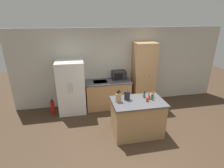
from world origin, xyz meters
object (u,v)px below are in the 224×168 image
kettle (127,95)px  fire_extinguisher (53,107)px  knife_block (118,98)px  spice_bottle_short_red (149,95)px  pantry_cabinet (143,75)px  microwave (119,75)px  spice_bottle_orange_cap (147,100)px  refrigerator (71,87)px  spice_bottle_pale_salt (152,97)px  spice_bottle_amber_oil (144,95)px  spice_bottle_green_herb (153,95)px  spice_bottle_tall_dark (150,98)px

kettle → fire_extinguisher: bearing=147.3°
knife_block → spice_bottle_short_red: size_ratio=2.64×
pantry_cabinet → microwave: size_ratio=4.68×
spice_bottle_orange_cap → refrigerator: bearing=139.2°
knife_block → kettle: knife_block is taller
spice_bottle_pale_salt → spice_bottle_orange_cap: size_ratio=1.24×
microwave → knife_block: size_ratio=1.42×
spice_bottle_short_red → spice_bottle_orange_cap: bearing=-120.0°
spice_bottle_orange_cap → kettle: (-0.46, 0.21, 0.07)m
microwave → spice_bottle_orange_cap: bearing=-80.8°
spice_bottle_amber_oil → kettle: kettle is taller
knife_block → pantry_cabinet: bearing=51.7°
spice_bottle_amber_oil → kettle: 0.48m
microwave → spice_bottle_green_herb: bearing=-71.9°
pantry_cabinet → spice_bottle_short_red: pantry_cabinet is taller
refrigerator → spice_bottle_pale_salt: bearing=-37.2°
refrigerator → pantry_cabinet: size_ratio=0.78×
spice_bottle_amber_oil → spice_bottle_pale_salt: bearing=-49.6°
spice_bottle_tall_dark → spice_bottle_short_red: size_ratio=0.80×
microwave → knife_block: knife_block is taller
spice_bottle_pale_salt → kettle: size_ratio=0.51×
spice_bottle_green_herb → fire_extinguisher: 3.15m
pantry_cabinet → spice_bottle_short_red: (-0.41, -1.47, -0.07)m
refrigerator → knife_block: bearing=-52.0°
pantry_cabinet → knife_block: pantry_cabinet is taller
spice_bottle_tall_dark → kettle: kettle is taller
knife_block → spice_bottle_pale_salt: 0.87m
pantry_cabinet → microwave: pantry_cabinet is taller
microwave → fire_extinguisher: microwave is taller
spice_bottle_green_herb → spice_bottle_pale_salt: 0.14m
pantry_cabinet → spice_bottle_amber_oil: (-0.52, -1.44, -0.05)m
pantry_cabinet → microwave: 0.83m
spice_bottle_amber_oil → microwave: bearing=101.1°
microwave → spice_bottle_amber_oil: (0.31, -1.56, -0.05)m
spice_bottle_tall_dark → spice_bottle_green_herb: (0.14, 0.10, 0.03)m
knife_block → fire_extinguisher: bearing=142.0°
spice_bottle_orange_cap → fire_extinguisher: bearing=148.7°
microwave → spice_bottle_green_herb: (0.53, -1.62, -0.05)m
spice_bottle_short_red → spice_bottle_tall_dark: bearing=-103.4°
refrigerator → spice_bottle_short_red: 2.45m
spice_bottle_amber_oil → spice_bottle_orange_cap: size_ratio=1.58×
knife_block → spice_bottle_short_red: (0.83, 0.10, -0.06)m
pantry_cabinet → spice_bottle_pale_salt: pantry_cabinet is taller
microwave → spice_bottle_amber_oil: microwave is taller
fire_extinguisher → spice_bottle_green_herb: bearing=-25.9°
knife_block → spice_bottle_short_red: bearing=6.6°
spice_bottle_orange_cap → fire_extinguisher: size_ratio=0.21×
spice_bottle_short_red → pantry_cabinet: bearing=74.6°
spice_bottle_tall_dark → spice_bottle_pale_salt: 0.07m
spice_bottle_tall_dark → spice_bottle_orange_cap: spice_bottle_orange_cap is taller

